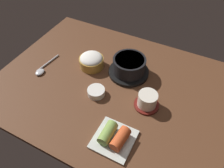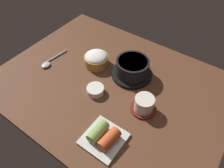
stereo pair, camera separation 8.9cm
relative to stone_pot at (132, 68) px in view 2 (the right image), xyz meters
The scene contains 7 objects.
dining_table 12.18cm from the stone_pot, 113.79° to the right, with size 100.00×76.00×2.00cm, color #56331E.
stone_pot is the anchor object (origin of this frame).
rice_bowl 17.97cm from the stone_pot, 168.37° to the right, with size 11.47×11.47×6.80cm.
tea_cup_with_saucer 19.68cm from the stone_pot, 44.53° to the right, with size 10.12×10.12×6.72cm.
banchan_cup_center 19.33cm from the stone_pot, 111.41° to the right, with size 7.38×7.38×2.91cm.
kimchi_plate 34.75cm from the stone_pot, 74.69° to the right, with size 13.97×13.97×5.18cm.
spoon 40.54cm from the stone_pot, 155.65° to the right, with size 4.08×16.37×1.35cm.
Camera 2 is at (36.99, -51.05, 71.30)cm, focal length 33.94 mm.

